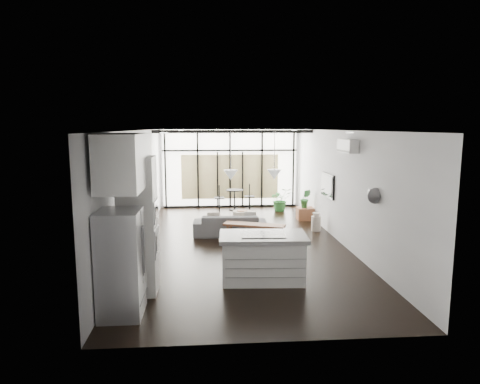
{
  "coord_description": "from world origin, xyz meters",
  "views": [
    {
      "loc": [
        -0.83,
        -10.36,
        2.88
      ],
      "look_at": [
        0.0,
        0.3,
        1.25
      ],
      "focal_mm": 32.0,
      "sensor_mm": 36.0,
      "label": 1
    }
  ],
  "objects": [
    {
      "name": "floor",
      "position": [
        0.0,
        0.0,
        0.0
      ],
      "size": [
        5.0,
        10.0,
        0.0
      ],
      "primitive_type": "cube",
      "color": "black",
      "rests_on": "ground"
    },
    {
      "name": "skylight",
      "position": [
        0.0,
        4.0,
        2.77
      ],
      "size": [
        4.7,
        1.9,
        0.06
      ],
      "primitive_type": "cube",
      "color": "white",
      "rests_on": "ceiling"
    },
    {
      "name": "sofa",
      "position": [
        -0.23,
        0.83,
        0.38
      ],
      "size": [
        1.96,
        0.64,
        0.76
      ],
      "primitive_type": "imported",
      "rotation": [
        0.0,
        0.0,
        3.1
      ],
      "color": "#4F4F52",
      "rests_on": "floor"
    },
    {
      "name": "fridge",
      "position": [
        -2.16,
        -3.95,
        0.82
      ],
      "size": [
        0.64,
        0.8,
        1.64
      ],
      "primitive_type": "cube",
      "color": "#99999E",
      "rests_on": "floor"
    },
    {
      "name": "neighbour_building",
      "position": [
        0.0,
        4.95,
        1.1
      ],
      "size": [
        3.5,
        0.02,
        1.6
      ],
      "primitive_type": "cube",
      "color": "#D4CE87",
      "rests_on": "ground"
    },
    {
      "name": "framed_art",
      "position": [
        -2.47,
        -0.5,
        1.55
      ],
      "size": [
        0.04,
        0.7,
        0.9
      ],
      "primitive_type": "cube",
      "color": "black",
      "rests_on": "wall_left"
    },
    {
      "name": "wall_front",
      "position": [
        0.0,
        -5.0,
        1.4
      ],
      "size": [
        5.0,
        0.02,
        2.8
      ],
      "primitive_type": "cube",
      "color": "white",
      "rests_on": "ground"
    },
    {
      "name": "pouf",
      "position": [
        0.18,
        1.88,
        0.22
      ],
      "size": [
        0.67,
        0.67,
        0.44
      ],
      "primitive_type": "cylinder",
      "rotation": [
        0.0,
        0.0,
        0.26
      ],
      "color": "beige",
      "rests_on": "floor"
    },
    {
      "name": "console_bench",
      "position": [
        0.33,
        -0.03,
        0.25
      ],
      "size": [
        1.57,
        0.88,
        0.49
      ],
      "primitive_type": "cube",
      "rotation": [
        0.0,
        0.0,
        -0.35
      ],
      "color": "brown",
      "rests_on": "floor"
    },
    {
      "name": "upper_cabinets",
      "position": [
        -2.12,
        -3.5,
        2.35
      ],
      "size": [
        0.62,
        1.75,
        0.86
      ],
      "primitive_type": "cube",
      "color": "silver",
      "rests_on": "wall_left"
    },
    {
      "name": "milk_can",
      "position": [
        2.2,
        1.12,
        0.26
      ],
      "size": [
        0.28,
        0.28,
        0.51
      ],
      "primitive_type": "cylinder",
      "rotation": [
        0.0,
        0.0,
        0.07
      ],
      "color": "beige",
      "rests_on": "floor"
    },
    {
      "name": "wall_right",
      "position": [
        2.5,
        0.0,
        1.4
      ],
      "size": [
        0.02,
        10.0,
        2.8
      ],
      "primitive_type": "cube",
      "color": "white",
      "rests_on": "ground"
    },
    {
      "name": "cooktop",
      "position": [
        0.2,
        -2.64,
        0.89
      ],
      "size": [
        0.85,
        0.59,
        0.01
      ],
      "primitive_type": "cube",
      "rotation": [
        0.0,
        0.0,
        -0.06
      ],
      "color": "black",
      "rests_on": "island"
    },
    {
      "name": "pendant_left",
      "position": [
        -0.4,
        -2.65,
        2.02
      ],
      "size": [
        0.26,
        0.26,
        0.18
      ],
      "primitive_type": "cone",
      "color": "white",
      "rests_on": "ceiling"
    },
    {
      "name": "plant_tall",
      "position": [
        1.69,
        4.01,
        0.32
      ],
      "size": [
        0.91,
        0.97,
        0.63
      ],
      "primitive_type": "imported",
      "rotation": [
        0.0,
        0.0,
        0.26
      ],
      "color": "#2B6C2F",
      "rests_on": "floor"
    },
    {
      "name": "ceiling",
      "position": [
        0.0,
        0.0,
        2.8
      ],
      "size": [
        5.0,
        10.0,
        0.0
      ],
      "primitive_type": "cube",
      "color": "white",
      "rests_on": "ground"
    },
    {
      "name": "pendant_right",
      "position": [
        0.4,
        -2.65,
        2.02
      ],
      "size": [
        0.26,
        0.26,
        0.18
      ],
      "primitive_type": "cone",
      "color": "white",
      "rests_on": "ceiling"
    },
    {
      "name": "plant_crate",
      "position": [
        2.23,
        2.58,
        0.51
      ],
      "size": [
        0.43,
        0.64,
        0.26
      ],
      "primitive_type": "imported",
      "rotation": [
        0.0,
        0.0,
        -0.2
      ],
      "color": "#2B6C2F",
      "rests_on": "crate"
    },
    {
      "name": "appliance_column",
      "position": [
        -2.03,
        -3.05,
        1.19
      ],
      "size": [
        0.62,
        0.65,
        2.39
      ],
      "primitive_type": "cube",
      "color": "silver",
      "rests_on": "floor"
    },
    {
      "name": "island",
      "position": [
        0.2,
        -2.64,
        0.44
      ],
      "size": [
        1.68,
        1.06,
        0.89
      ],
      "primitive_type": "cube",
      "rotation": [
        0.0,
        0.0,
        -0.06
      ],
      "color": "silver",
      "rests_on": "floor"
    },
    {
      "name": "ac_unit",
      "position": [
        2.38,
        -0.8,
        2.45
      ],
      "size": [
        0.22,
        0.9,
        0.3
      ],
      "primitive_type": "cube",
      "color": "white",
      "rests_on": "wall_right"
    },
    {
      "name": "tv",
      "position": [
        2.46,
        1.0,
        1.3
      ],
      "size": [
        0.05,
        1.1,
        0.65
      ],
      "primitive_type": "cube",
      "color": "black",
      "rests_on": "wall_right"
    },
    {
      "name": "wall_back",
      "position": [
        0.0,
        5.0,
        1.4
      ],
      "size": [
        5.0,
        0.02,
        2.8
      ],
      "primitive_type": "cube",
      "color": "white",
      "rests_on": "ground"
    },
    {
      "name": "wall_left",
      "position": [
        -2.5,
        0.0,
        1.4
      ],
      "size": [
        0.02,
        10.0,
        2.8
      ],
      "primitive_type": "cube",
      "color": "white",
      "rests_on": "ground"
    },
    {
      "name": "glazing",
      "position": [
        0.0,
        4.88,
        1.4
      ],
      "size": [
        5.0,
        0.2,
        2.8
      ],
      "primitive_type": "cube",
      "color": "black",
      "rests_on": "ground"
    },
    {
      "name": "crate",
      "position": [
        2.23,
        2.58,
        0.19
      ],
      "size": [
        0.52,
        0.52,
        0.38
      ],
      "primitive_type": "cube",
      "rotation": [
        0.0,
        0.0,
        -0.04
      ],
      "color": "brown",
      "rests_on": "floor"
    },
    {
      "name": "bistro_set",
      "position": [
        0.12,
        4.34,
        0.4
      ],
      "size": [
        1.78,
        1.02,
        0.8
      ],
      "primitive_type": "cube",
      "rotation": [
        0.0,
        0.0,
        0.22
      ],
      "color": "black",
      "rests_on": "floor"
    }
  ]
}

